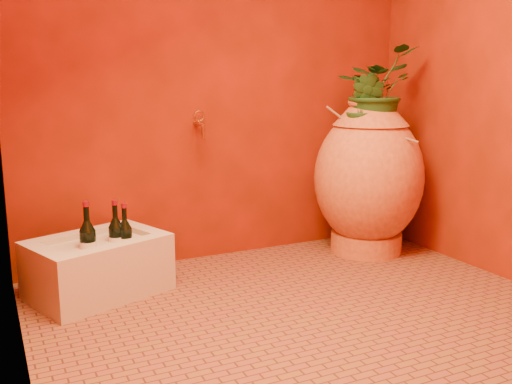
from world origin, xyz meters
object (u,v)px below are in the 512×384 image
wine_bottle_b (116,239)px  wine_bottle_c (126,240)px  wine_bottle_a (88,244)px  amphora (369,177)px  wall_tap (200,123)px  stone_basin (98,267)px

wine_bottle_b → wine_bottle_c: wine_bottle_b is taller
wine_bottle_c → wine_bottle_a: bearing=-167.5°
amphora → wine_bottle_b: 1.61m
wine_bottle_b → wall_tap: 0.85m
wine_bottle_c → wall_tap: (0.53, 0.29, 0.57)m
wine_bottle_a → wine_bottle_b: 0.16m
stone_basin → wall_tap: bearing=22.3°
wine_bottle_c → wine_bottle_b: bearing=162.6°
amphora → wine_bottle_b: amphora is taller
amphora → wine_bottle_c: (-1.56, -0.02, -0.21)m
wine_bottle_a → wall_tap: wall_tap is taller
stone_basin → wall_tap: size_ratio=4.85×
wine_bottle_b → wine_bottle_c: 0.05m
amphora → wine_bottle_a: size_ratio=2.87×
stone_basin → wine_bottle_c: (0.14, -0.01, 0.13)m
amphora → stone_basin: (-1.70, -0.01, -0.34)m
stone_basin → wine_bottle_b: bearing=2.4°
amphora → wall_tap: size_ratio=6.22×
wine_bottle_a → wine_bottle_b: (0.15, 0.06, -0.01)m
wall_tap → wine_bottle_a: bearing=-155.6°
wall_tap → stone_basin: bearing=-157.7°
wine_bottle_b → wine_bottle_c: bearing=-17.4°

